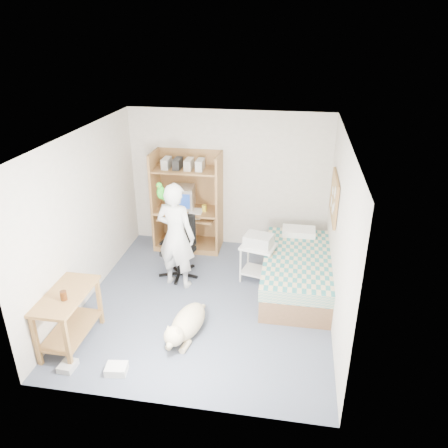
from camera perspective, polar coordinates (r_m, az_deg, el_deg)
name	(u,v)px	position (r m, az deg, el deg)	size (l,w,h in m)	color
floor	(208,301)	(6.68, -2.16, -10.05)	(4.00, 4.00, 0.00)	#4D5669
wall_back	(229,180)	(7.89, 0.61, 5.75)	(3.60, 0.02, 2.50)	beige
wall_right	(339,236)	(5.98, 14.79, -1.48)	(0.02, 4.00, 2.50)	beige
wall_left	(85,218)	(6.64, -17.73, 0.81)	(0.02, 4.00, 2.50)	beige
ceiling	(204,137)	(5.65, -2.57, 11.29)	(3.60, 4.00, 0.02)	white
computer_hutch	(188,205)	(7.93, -4.71, 2.47)	(1.20, 0.63, 1.80)	brown
bed	(297,271)	(6.95, 9.47, -6.13)	(1.02, 2.02, 0.66)	brown
side_desk	(68,311)	(5.97, -19.67, -10.65)	(0.50, 1.00, 0.75)	olive
corkboard	(334,197)	(6.73, 14.21, 3.40)	(0.04, 0.94, 0.66)	#A28148
office_chair	(180,254)	(7.21, -5.76, -3.96)	(0.58, 0.58, 1.03)	black
person	(176,236)	(6.72, -6.30, -1.56)	(0.62, 0.41, 1.70)	silver
parrot	(161,192)	(6.51, -8.26, 4.22)	(0.13, 0.22, 0.34)	#199515
dog	(186,324)	(5.95, -4.95, -12.85)	(0.50, 1.14, 0.43)	beige
printer_cart	(258,257)	(7.01, 4.45, -4.33)	(0.60, 0.53, 0.63)	white
printer	(259,240)	(6.87, 4.53, -2.13)	(0.42, 0.32, 0.18)	#B0B1AC
crt_monitor	(182,197)	(7.91, -5.45, 3.52)	(0.45, 0.47, 0.39)	beige
keyboard	(189,216)	(7.84, -4.61, 1.00)	(0.45, 0.16, 0.03)	beige
pencil_cup	(204,208)	(7.78, -2.60, 2.08)	(0.08, 0.08, 0.12)	gold
drink_glass	(64,296)	(5.70, -20.22, -8.76)	(0.08, 0.08, 0.12)	#3E1D09
floor_box_a	(116,369)	(5.64, -13.87, -17.93)	(0.25, 0.20, 0.10)	white
floor_box_b	(68,366)	(5.86, -19.72, -17.07)	(0.18, 0.22, 0.08)	#B5B4B0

